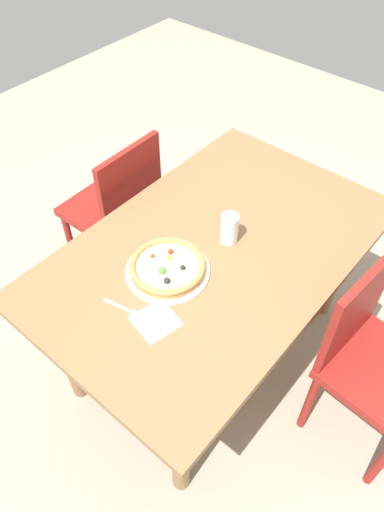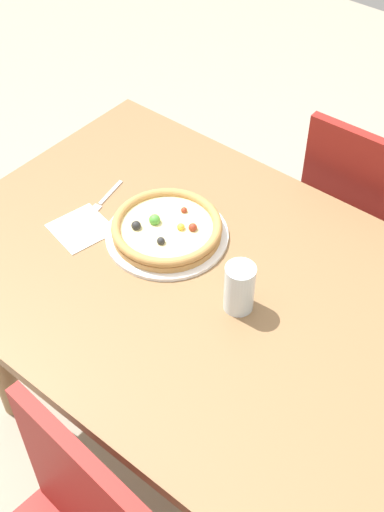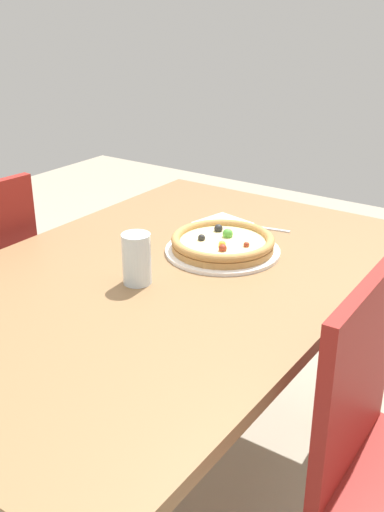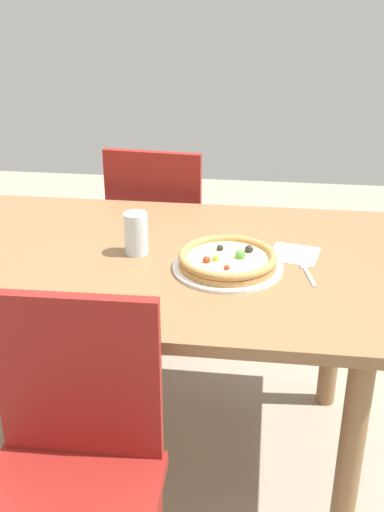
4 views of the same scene
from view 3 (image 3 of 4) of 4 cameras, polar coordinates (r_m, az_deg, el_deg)
ground_plane at (r=1.97m, az=-2.65°, el=-21.31°), size 6.00×6.00×0.00m
dining_table at (r=1.59m, az=-3.08°, el=-5.00°), size 1.47×0.93×0.73m
plate at (r=1.67m, az=2.91°, el=0.51°), size 0.32×0.32×0.01m
pizza at (r=1.66m, az=2.93°, el=1.31°), size 0.29×0.29×0.05m
fork at (r=1.86m, az=6.36°, el=2.72°), size 0.05×0.16×0.00m
drinking_glass at (r=1.48m, az=-5.27°, el=-0.26°), size 0.07×0.07×0.13m
napkin at (r=1.89m, az=2.93°, el=3.12°), size 0.17×0.17×0.00m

